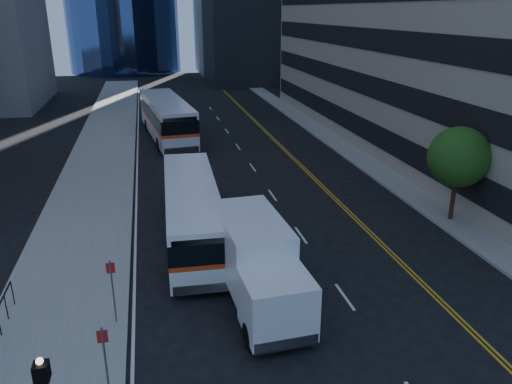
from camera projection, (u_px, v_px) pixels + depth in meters
ground at (353, 328)px, 18.14m from camera, size 160.00×160.00×0.00m
sidewalk_west at (102, 157)px, 38.96m from camera, size 5.00×90.00×0.15m
sidewalk_east at (337, 144)px, 42.86m from camera, size 2.00×90.00×0.15m
street_tree at (459, 157)px, 26.03m from camera, size 3.20×3.20×5.10m
bus_front at (192, 211)px, 24.50m from camera, size 2.87×11.45×2.93m
bus_rear at (167, 117)px, 44.22m from camera, size 4.47×13.79×3.49m
box_truck at (258, 263)px, 19.14m from camera, size 2.70×6.90×3.25m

